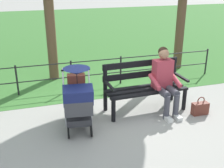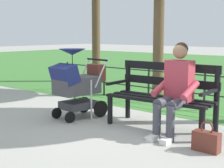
{
  "view_description": "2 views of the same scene",
  "coord_description": "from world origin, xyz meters",
  "px_view_note": "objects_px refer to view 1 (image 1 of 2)",
  "views": [
    {
      "loc": [
        1.51,
        4.64,
        2.59
      ],
      "look_at": [
        0.12,
        0.09,
        0.69
      ],
      "focal_mm": 45.25,
      "sensor_mm": 36.0,
      "label": 1
    },
    {
      "loc": [
        -3.18,
        4.13,
        1.39
      ],
      "look_at": [
        0.19,
        0.11,
        0.6
      ],
      "focal_mm": 54.11,
      "sensor_mm": 36.0,
      "label": 2
    }
  ],
  "objects_px": {
    "stroller": "(78,98)",
    "handbag": "(200,108)",
    "person_on_bench": "(165,79)",
    "park_bench": "(144,84)"
  },
  "relations": [
    {
      "from": "person_on_bench",
      "to": "stroller",
      "type": "bearing_deg",
      "value": 6.6
    },
    {
      "from": "park_bench",
      "to": "person_on_bench",
      "type": "bearing_deg",
      "value": 145.97
    },
    {
      "from": "handbag",
      "to": "stroller",
      "type": "bearing_deg",
      "value": -3.46
    },
    {
      "from": "stroller",
      "to": "handbag",
      "type": "distance_m",
      "value": 2.4
    },
    {
      "from": "person_on_bench",
      "to": "handbag",
      "type": "distance_m",
      "value": 0.9
    },
    {
      "from": "park_bench",
      "to": "handbag",
      "type": "bearing_deg",
      "value": 149.39
    },
    {
      "from": "handbag",
      "to": "park_bench",
      "type": "bearing_deg",
      "value": -30.61
    },
    {
      "from": "stroller",
      "to": "handbag",
      "type": "height_order",
      "value": "stroller"
    },
    {
      "from": "person_on_bench",
      "to": "stroller",
      "type": "xyz_separation_m",
      "value": [
        1.73,
        0.2,
        -0.08
      ]
    },
    {
      "from": "stroller",
      "to": "handbag",
      "type": "xyz_separation_m",
      "value": [
        -2.35,
        0.14,
        -0.47
      ]
    }
  ]
}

